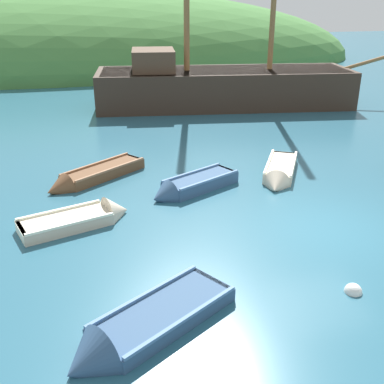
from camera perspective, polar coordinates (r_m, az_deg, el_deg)
name	(u,v)px	position (r m, az deg, el deg)	size (l,w,h in m)	color
ground_plane	(328,228)	(13.21, 16.31, -4.24)	(120.00, 120.00, 0.00)	#285B70
shore_hill	(57,63)	(44.85, -16.17, 14.91)	(55.11, 24.32, 12.46)	#477F3D
sailing_ship	(221,92)	(26.37, 3.61, 12.09)	(16.54, 5.48, 13.13)	#38281E
rowboat_outer_left	(137,333)	(9.09, -6.71, -16.68)	(3.67, 2.95, 1.13)	#335175
rowboat_portside	(84,220)	(13.25, -13.03, -3.33)	(3.19, 1.97, 1.01)	beige
rowboat_near_dock	(91,178)	(16.12, -12.19, 1.74)	(3.55, 2.98, 0.87)	brown
rowboat_outer_right	(279,174)	(16.36, 10.60, 2.20)	(2.37, 3.35, 0.89)	beige
rowboat_center	(190,187)	(14.92, -0.23, 0.58)	(3.25, 2.35, 0.91)	#335175
buoy_white	(353,292)	(10.75, 19.05, -11.44)	(0.38, 0.38, 0.38)	white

